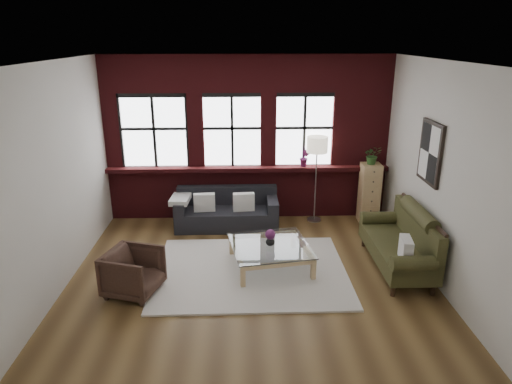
{
  "coord_description": "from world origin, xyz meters",
  "views": [
    {
      "loc": [
        -0.13,
        -6.28,
        3.52
      ],
      "look_at": [
        0.1,
        0.6,
        1.15
      ],
      "focal_mm": 32.0,
      "sensor_mm": 36.0,
      "label": 1
    }
  ],
  "objects_px": {
    "dark_sofa": "(227,209)",
    "vintage_settee": "(397,239)",
    "coffee_table": "(270,256)",
    "vase": "(270,241)",
    "drawer_chest": "(369,193)",
    "floor_lamp": "(316,176)",
    "armchair": "(133,272)"
  },
  "relations": [
    {
      "from": "vase",
      "to": "coffee_table",
      "type": "bearing_deg",
      "value": 153.43
    },
    {
      "from": "dark_sofa",
      "to": "vintage_settee",
      "type": "distance_m",
      "value": 3.24
    },
    {
      "from": "floor_lamp",
      "to": "coffee_table",
      "type": "bearing_deg",
      "value": -117.57
    },
    {
      "from": "coffee_table",
      "to": "vintage_settee",
      "type": "bearing_deg",
      "value": -2.59
    },
    {
      "from": "coffee_table",
      "to": "drawer_chest",
      "type": "xyz_separation_m",
      "value": [
        2.06,
        1.85,
        0.4
      ]
    },
    {
      "from": "dark_sofa",
      "to": "vintage_settee",
      "type": "xyz_separation_m",
      "value": [
        2.72,
        -1.76,
        0.15
      ]
    },
    {
      "from": "vintage_settee",
      "to": "drawer_chest",
      "type": "bearing_deg",
      "value": 87.81
    },
    {
      "from": "coffee_table",
      "to": "floor_lamp",
      "type": "relative_size",
      "value": 0.65
    },
    {
      "from": "armchair",
      "to": "coffee_table",
      "type": "relative_size",
      "value": 0.61
    },
    {
      "from": "coffee_table",
      "to": "vase",
      "type": "height_order",
      "value": "vase"
    },
    {
      "from": "coffee_table",
      "to": "vase",
      "type": "bearing_deg",
      "value": -26.57
    },
    {
      "from": "dark_sofa",
      "to": "coffee_table",
      "type": "bearing_deg",
      "value": -66.42
    },
    {
      "from": "dark_sofa",
      "to": "floor_lamp",
      "type": "relative_size",
      "value": 1.05
    },
    {
      "from": "vintage_settee",
      "to": "drawer_chest",
      "type": "distance_m",
      "value": 1.94
    },
    {
      "from": "dark_sofa",
      "to": "floor_lamp",
      "type": "xyz_separation_m",
      "value": [
        1.74,
        0.25,
        0.58
      ]
    },
    {
      "from": "dark_sofa",
      "to": "drawer_chest",
      "type": "relative_size",
      "value": 1.65
    },
    {
      "from": "coffee_table",
      "to": "drawer_chest",
      "type": "distance_m",
      "value": 2.8
    },
    {
      "from": "vase",
      "to": "vintage_settee",
      "type": "bearing_deg",
      "value": -2.59
    },
    {
      "from": "vase",
      "to": "floor_lamp",
      "type": "xyz_separation_m",
      "value": [
        1.01,
        1.93,
        0.46
      ]
    },
    {
      "from": "vase",
      "to": "floor_lamp",
      "type": "bearing_deg",
      "value": 62.43
    },
    {
      "from": "armchair",
      "to": "drawer_chest",
      "type": "height_order",
      "value": "drawer_chest"
    },
    {
      "from": "dark_sofa",
      "to": "coffee_table",
      "type": "xyz_separation_m",
      "value": [
        0.73,
        -1.67,
        -0.16
      ]
    },
    {
      "from": "vase",
      "to": "drawer_chest",
      "type": "relative_size",
      "value": 0.13
    },
    {
      "from": "armchair",
      "to": "floor_lamp",
      "type": "xyz_separation_m",
      "value": [
        3.0,
        2.62,
        0.6
      ]
    },
    {
      "from": "dark_sofa",
      "to": "drawer_chest",
      "type": "bearing_deg",
      "value": 3.68
    },
    {
      "from": "dark_sofa",
      "to": "coffee_table",
      "type": "distance_m",
      "value": 1.83
    },
    {
      "from": "coffee_table",
      "to": "drawer_chest",
      "type": "bearing_deg",
      "value": 41.93
    },
    {
      "from": "dark_sofa",
      "to": "vase",
      "type": "distance_m",
      "value": 1.83
    },
    {
      "from": "vintage_settee",
      "to": "coffee_table",
      "type": "distance_m",
      "value": 2.01
    },
    {
      "from": "vintage_settee",
      "to": "drawer_chest",
      "type": "height_order",
      "value": "drawer_chest"
    },
    {
      "from": "dark_sofa",
      "to": "armchair",
      "type": "bearing_deg",
      "value": -118.14
    },
    {
      "from": "coffee_table",
      "to": "vase",
      "type": "relative_size",
      "value": 7.99
    }
  ]
}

